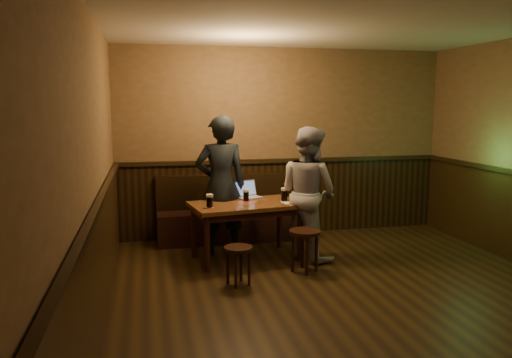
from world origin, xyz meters
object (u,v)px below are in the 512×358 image
at_px(laptop, 248,194).
at_px(person_suit, 221,185).
at_px(bench, 233,219).
at_px(pub_table, 246,210).
at_px(pint_right, 284,194).
at_px(person_grey, 308,193).
at_px(pint_mid, 246,195).
at_px(stool_left, 238,254).
at_px(pint_left, 210,201).
at_px(stool_right, 305,239).

distance_m(laptop, person_suit, 0.39).
relative_size(bench, pub_table, 1.49).
distance_m(pint_right, person_grey, 0.31).
bearing_deg(person_suit, pint_mid, 143.21).
xyz_separation_m(stool_left, laptop, (0.36, 1.22, 0.45)).
bearing_deg(pint_right, pub_table, -178.50).
relative_size(bench, pint_right, 12.55).
relative_size(pub_table, pint_left, 8.78).
distance_m(bench, stool_right, 1.67).
bearing_deg(pint_left, person_grey, 4.29).
height_order(pint_left, pint_mid, pint_left).
height_order(stool_left, pint_left, pint_left).
bearing_deg(stool_left, pub_table, 73.40).
relative_size(pint_mid, person_grey, 0.09).
distance_m(pint_left, laptop, 0.79).
height_order(stool_right, person_grey, person_grey).
distance_m(bench, pub_table, 0.99).
xyz_separation_m(stool_right, person_suit, (-0.85, 0.95, 0.52)).
relative_size(stool_left, person_grey, 0.25).
distance_m(bench, laptop, 0.77).
relative_size(stool_left, pint_left, 2.56).
bearing_deg(pub_table, bench, 80.91).
bearing_deg(pint_left, person_suit, 66.98).
bearing_deg(laptop, pint_left, -159.86).
distance_m(pub_table, pint_left, 0.55).
xyz_separation_m(laptop, person_suit, (-0.37, -0.02, 0.13)).
bearing_deg(bench, pint_right, -61.08).
relative_size(pint_left, person_grey, 0.10).
height_order(stool_right, pint_mid, pint_mid).
distance_m(stool_right, pint_left, 1.23).
height_order(bench, stool_right, bench).
distance_m(pint_right, laptop, 0.52).
bearing_deg(pint_right, person_grey, -21.11).
xyz_separation_m(pub_table, pint_mid, (0.02, 0.10, 0.17)).
distance_m(stool_left, stool_right, 0.89).
distance_m(pub_table, stool_right, 0.89).
height_order(pint_left, person_grey, person_grey).
bearing_deg(pint_mid, pub_table, -102.23).
bearing_deg(stool_right, pint_mid, 127.33).
bearing_deg(laptop, pint_mid, -129.47).
bearing_deg(laptop, stool_left, -128.44).
bearing_deg(person_suit, pint_left, 66.50).
height_order(bench, pint_left, bench).
xyz_separation_m(bench, laptop, (0.10, -0.60, 0.48)).
bearing_deg(stool_right, stool_left, -163.20).
bearing_deg(pub_table, laptop, 65.05).
xyz_separation_m(person_suit, person_grey, (1.06, -0.41, -0.07)).
height_order(bench, laptop, laptop).
relative_size(bench, person_suit, 1.20).
relative_size(bench, stool_left, 5.12).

